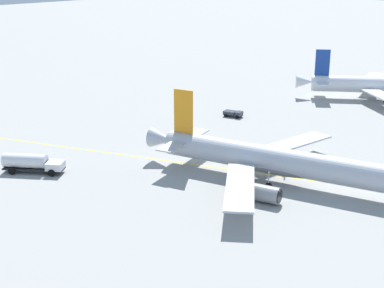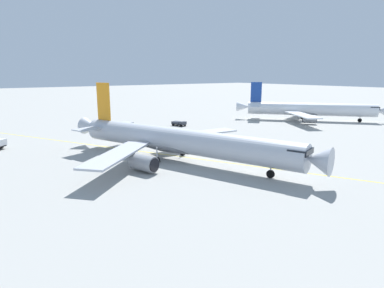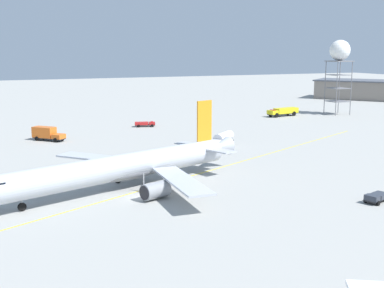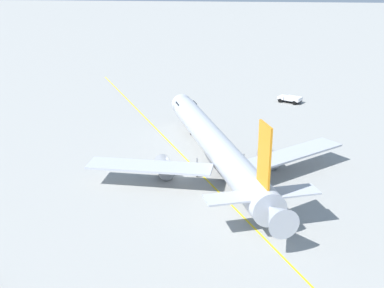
% 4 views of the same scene
% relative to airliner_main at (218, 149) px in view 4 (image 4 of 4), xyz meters
% --- Properties ---
extents(ground_plane, '(600.00, 600.00, 0.00)m').
position_rel_airliner_main_xyz_m(ground_plane, '(5.59, 1.30, -3.14)').
color(ground_plane, '#9E9E99').
extents(airliner_main, '(34.07, 44.19, 11.97)m').
position_rel_airliner_main_xyz_m(airliner_main, '(0.00, 0.00, 0.00)').
color(airliner_main, '#B2B7C1').
rests_on(airliner_main, ground_plane).
extents(pushback_tug_truck, '(5.14, 4.26, 1.30)m').
position_rel_airliner_main_xyz_m(pushback_tug_truck, '(-13.14, -36.75, -2.34)').
color(pushback_tug_truck, '#232326').
rests_on(pushback_tug_truck, ground_plane).
extents(taxiway_centreline, '(60.85, 124.47, 0.01)m').
position_rel_airliner_main_xyz_m(taxiway_centreline, '(0.33, 5.38, -3.14)').
color(taxiway_centreline, yellow).
rests_on(taxiway_centreline, ground_plane).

